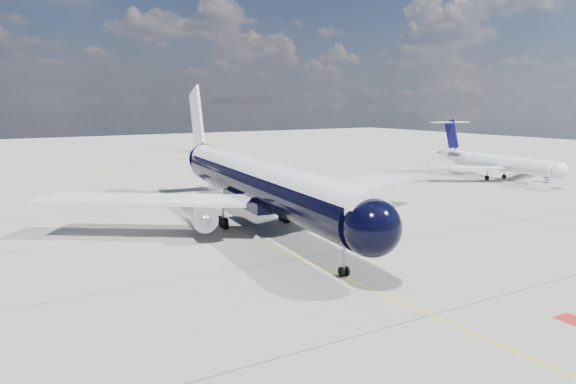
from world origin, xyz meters
The scene contains 6 objects.
ground centered at (0.00, 30.00, 0.00)m, with size 320.00×320.00×0.00m, color gray.
taxiway_centerline centered at (0.00, 25.00, 0.00)m, with size 0.16×160.00×0.01m, color yellow.
red_marking centered at (6.80, -10.00, 0.00)m, with size 1.60×1.60×0.01m, color maroon.
main_airliner centered at (3.01, 23.41, 4.79)m, with size 43.45×53.31×15.43m.
regional_jet centered at (54.80, 33.83, 3.13)m, with size 25.29×29.26×9.91m.
boarding_stair centered at (53.25, 23.62, 0.59)m, with size 3.20×3.54×3.20m.
Camera 1 is at (-25.14, -28.47, 13.19)m, focal length 35.00 mm.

